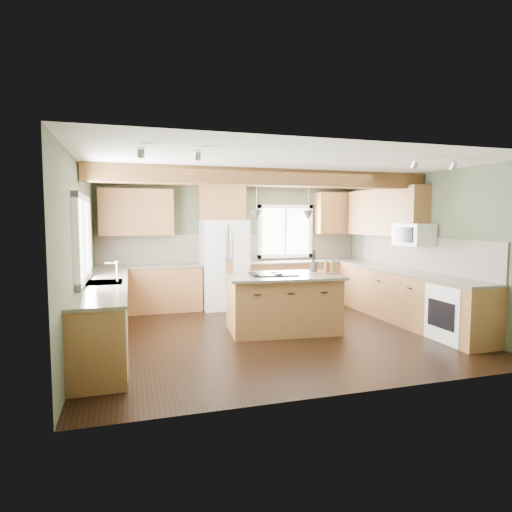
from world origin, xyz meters
name	(u,v)px	position (x,y,z in m)	size (l,w,h in m)	color
floor	(271,333)	(0.00, 0.00, 0.00)	(5.60, 5.60, 0.00)	black
ceiling	(272,168)	(0.00, 0.00, 2.60)	(5.60, 5.60, 0.00)	silver
wall_back	(234,243)	(0.00, 2.50, 1.30)	(5.60, 5.60, 0.00)	#475039
wall_left	(80,256)	(-2.80, 0.00, 1.30)	(5.00, 5.00, 0.00)	#475039
wall_right	(422,249)	(2.80, 0.00, 1.30)	(5.00, 5.00, 0.00)	#475039
ceiling_beam	(270,177)	(0.00, 0.10, 2.47)	(5.55, 0.26, 0.26)	#4E2F16
soffit_trim	(235,184)	(0.00, 2.40, 2.54)	(5.55, 0.20, 0.10)	#4E2F16
backsplash_back	(234,248)	(0.00, 2.48, 1.21)	(5.58, 0.03, 0.58)	brown
backsplash_right	(419,253)	(2.78, 0.05, 1.21)	(0.03, 3.70, 0.58)	brown
base_cab_back_left	(149,289)	(-1.79, 2.20, 0.44)	(2.02, 0.60, 0.88)	brown
counter_back_left	(149,266)	(-1.79, 2.20, 0.90)	(2.06, 0.64, 0.04)	#4A4436
base_cab_back_right	(304,282)	(1.49, 2.20, 0.44)	(2.62, 0.60, 0.88)	brown
counter_back_right	(304,261)	(1.49, 2.20, 0.90)	(2.66, 0.64, 0.04)	#4A4436
base_cab_left	(105,315)	(-2.50, 0.05, 0.44)	(0.60, 3.70, 0.88)	brown
counter_left	(104,284)	(-2.50, 0.05, 0.90)	(0.64, 3.74, 0.04)	#4A4436
base_cab_right	(404,297)	(2.50, 0.05, 0.44)	(0.60, 3.70, 0.88)	brown
counter_right	(405,271)	(2.50, 0.05, 0.90)	(0.64, 3.74, 0.04)	#4A4436
upper_cab_back_left	(137,212)	(-1.99, 2.33, 1.95)	(1.40, 0.35, 0.90)	brown
upper_cab_over_fridge	(222,203)	(-0.30, 2.33, 2.15)	(0.96, 0.35, 0.70)	brown
upper_cab_right	(385,212)	(2.62, 0.90, 1.95)	(0.35, 2.20, 0.90)	brown
upper_cab_back_corner	(336,213)	(2.30, 2.33, 1.95)	(0.90, 0.35, 0.90)	brown
window_left	(81,238)	(-2.78, 0.05, 1.55)	(0.04, 1.60, 1.05)	white
window_back	(285,231)	(1.15, 2.48, 1.55)	(1.10, 0.04, 1.00)	white
sink	(104,283)	(-2.50, 0.05, 0.91)	(0.50, 0.65, 0.03)	#262628
faucet	(117,273)	(-2.32, 0.05, 1.05)	(0.02, 0.02, 0.28)	#B2B2B7
dishwasher	(100,340)	(-2.49, -1.25, 0.43)	(0.60, 0.60, 0.84)	white
oven	(458,313)	(2.49, -1.25, 0.43)	(0.60, 0.72, 0.84)	white
microwave	(414,235)	(2.58, -0.05, 1.55)	(0.40, 0.70, 0.38)	white
pendant_left	(257,215)	(-0.20, 0.14, 1.88)	(0.18, 0.18, 0.16)	#B2B2B7
pendant_right	(308,215)	(0.65, 0.06, 1.88)	(0.18, 0.18, 0.16)	#B2B2B7
refrigerator	(224,264)	(-0.30, 2.12, 0.90)	(0.90, 0.74, 1.80)	white
island	(282,304)	(0.22, 0.10, 0.44)	(1.70, 1.04, 0.88)	brown
island_top	(282,276)	(0.22, 0.10, 0.90)	(1.82, 1.15, 0.04)	#4A4436
cooktop	(274,274)	(0.08, 0.11, 0.93)	(0.74, 0.49, 0.02)	black
knife_block	(229,267)	(-0.54, 0.58, 1.02)	(0.12, 0.09, 0.20)	brown
utensil_crock	(314,266)	(0.90, 0.38, 1.00)	(0.13, 0.13, 0.17)	#453D37
bottle_tray	(330,266)	(1.03, 0.03, 1.04)	(0.26, 0.26, 0.23)	brown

